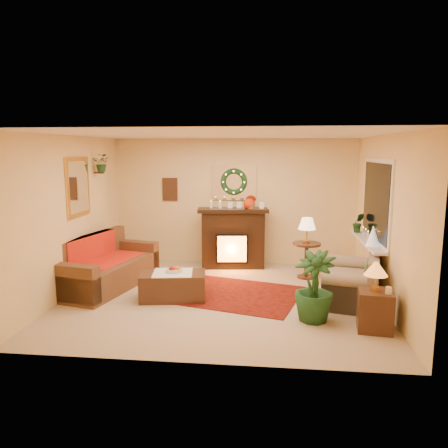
# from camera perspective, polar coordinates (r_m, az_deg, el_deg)

# --- Properties ---
(floor) EXTENTS (5.00, 5.00, 0.00)m
(floor) POSITION_cam_1_polar(r_m,az_deg,el_deg) (7.20, -0.31, -9.53)
(floor) COLOR beige
(floor) RESTS_ON ground
(ceiling) EXTENTS (5.00, 5.00, 0.00)m
(ceiling) POSITION_cam_1_polar(r_m,az_deg,el_deg) (6.81, -0.33, 11.63)
(ceiling) COLOR white
(ceiling) RESTS_ON ground
(wall_back) EXTENTS (5.00, 5.00, 0.00)m
(wall_back) POSITION_cam_1_polar(r_m,az_deg,el_deg) (9.10, 1.30, 2.92)
(wall_back) COLOR #EFD88C
(wall_back) RESTS_ON ground
(wall_front) EXTENTS (5.00, 5.00, 0.00)m
(wall_front) POSITION_cam_1_polar(r_m,az_deg,el_deg) (4.69, -3.46, -3.46)
(wall_front) COLOR #EFD88C
(wall_front) RESTS_ON ground
(wall_left) EXTENTS (4.50, 4.50, 0.00)m
(wall_left) POSITION_cam_1_polar(r_m,az_deg,el_deg) (7.58, -19.43, 1.02)
(wall_left) COLOR #EFD88C
(wall_left) RESTS_ON ground
(wall_right) EXTENTS (4.50, 4.50, 0.00)m
(wall_right) POSITION_cam_1_polar(r_m,az_deg,el_deg) (7.05, 20.30, 0.36)
(wall_right) COLOR #EFD88C
(wall_right) RESTS_ON ground
(area_rug) EXTENTS (2.53, 2.16, 0.01)m
(area_rug) POSITION_cam_1_polar(r_m,az_deg,el_deg) (7.35, 1.00, -9.07)
(area_rug) COLOR #4A0F11
(area_rug) RESTS_ON floor
(sofa) EXTENTS (1.37, 2.23, 0.89)m
(sofa) POSITION_cam_1_polar(r_m,az_deg,el_deg) (7.87, -15.01, -4.93)
(sofa) COLOR #502E1F
(sofa) RESTS_ON floor
(red_throw) EXTENTS (0.82, 1.33, 0.02)m
(red_throw) POSITION_cam_1_polar(r_m,az_deg,el_deg) (8.03, -15.09, -4.46)
(red_throw) COLOR red
(red_throw) RESTS_ON sofa
(fireplace) EXTENTS (1.29, 0.54, 1.14)m
(fireplace) POSITION_cam_1_polar(r_m,az_deg,el_deg) (8.84, 1.17, -2.21)
(fireplace) COLOR #371912
(fireplace) RESTS_ON floor
(poinsettia) EXTENTS (0.23, 0.23, 0.23)m
(poinsettia) POSITION_cam_1_polar(r_m,az_deg,el_deg) (8.71, 3.32, 2.60)
(poinsettia) COLOR red
(poinsettia) RESTS_ON fireplace
(mantel_candle_a) EXTENTS (0.06, 0.06, 0.19)m
(mantel_candle_a) POSITION_cam_1_polar(r_m,az_deg,el_deg) (8.78, -1.70, 2.41)
(mantel_candle_a) COLOR silver
(mantel_candle_a) RESTS_ON fireplace
(mantel_candle_b) EXTENTS (0.06, 0.06, 0.19)m
(mantel_candle_b) POSITION_cam_1_polar(r_m,az_deg,el_deg) (8.71, -0.51, 2.35)
(mantel_candle_b) COLOR white
(mantel_candle_b) RESTS_ON fireplace
(mantel_mirror) EXTENTS (0.92, 0.02, 0.72)m
(mantel_mirror) POSITION_cam_1_polar(r_m,az_deg,el_deg) (9.04, 1.30, 5.42)
(mantel_mirror) COLOR white
(mantel_mirror) RESTS_ON wall_back
(wreath) EXTENTS (0.55, 0.11, 0.55)m
(wreath) POSITION_cam_1_polar(r_m,az_deg,el_deg) (9.00, 1.28, 5.53)
(wreath) COLOR #194719
(wreath) RESTS_ON wall_back
(wall_art) EXTENTS (0.32, 0.03, 0.48)m
(wall_art) POSITION_cam_1_polar(r_m,az_deg,el_deg) (9.27, -7.07, 4.52)
(wall_art) COLOR #381E11
(wall_art) RESTS_ON wall_back
(gold_mirror) EXTENTS (0.03, 0.84, 1.00)m
(gold_mirror) POSITION_cam_1_polar(r_m,az_deg,el_deg) (7.80, -18.54, 4.62)
(gold_mirror) COLOR gold
(gold_mirror) RESTS_ON wall_left
(hanging_plant) EXTENTS (0.33, 0.28, 0.36)m
(hanging_plant) POSITION_cam_1_polar(r_m,az_deg,el_deg) (8.42, -15.61, 6.60)
(hanging_plant) COLOR #194719
(hanging_plant) RESTS_ON wall_left
(loveseat) EXTENTS (1.08, 1.51, 0.79)m
(loveseat) POSITION_cam_1_polar(r_m,az_deg,el_deg) (7.22, 16.34, -6.38)
(loveseat) COLOR tan
(loveseat) RESTS_ON floor
(window_frame) EXTENTS (0.03, 1.86, 1.36)m
(window_frame) POSITION_cam_1_polar(r_m,az_deg,el_deg) (7.55, 19.31, 2.90)
(window_frame) COLOR white
(window_frame) RESTS_ON wall_right
(window_glass) EXTENTS (0.02, 1.70, 1.22)m
(window_glass) POSITION_cam_1_polar(r_m,az_deg,el_deg) (7.54, 19.19, 2.91)
(window_glass) COLOR black
(window_glass) RESTS_ON wall_right
(window_sill) EXTENTS (0.22, 1.86, 0.04)m
(window_sill) POSITION_cam_1_polar(r_m,az_deg,el_deg) (7.63, 18.25, -2.15)
(window_sill) COLOR white
(window_sill) RESTS_ON wall_right
(mini_tree) EXTENTS (0.22, 0.22, 0.33)m
(mini_tree) POSITION_cam_1_polar(r_m,az_deg,el_deg) (7.18, 18.89, -1.52)
(mini_tree) COLOR white
(mini_tree) RESTS_ON window_sill
(sill_plant) EXTENTS (0.25, 0.20, 0.46)m
(sill_plant) POSITION_cam_1_polar(r_m,az_deg,el_deg) (8.24, 17.14, 0.27)
(sill_plant) COLOR black
(sill_plant) RESTS_ON window_sill
(side_table_round) EXTENTS (0.64, 0.64, 0.67)m
(side_table_round) POSITION_cam_1_polar(r_m,az_deg,el_deg) (8.30, 10.69, -4.75)
(side_table_round) COLOR black
(side_table_round) RESTS_ON floor
(lamp_cream) EXTENTS (0.32, 0.32, 0.49)m
(lamp_cream) POSITION_cam_1_polar(r_m,az_deg,el_deg) (8.16, 10.77, -1.02)
(lamp_cream) COLOR #FFD2A1
(lamp_cream) RESTS_ON side_table_round
(end_table_square) EXTENTS (0.49, 0.49, 0.54)m
(end_table_square) POSITION_cam_1_polar(r_m,az_deg,el_deg) (6.21, 19.11, -10.62)
(end_table_square) COLOR black
(end_table_square) RESTS_ON floor
(lamp_tiffany) EXTENTS (0.31, 0.31, 0.45)m
(lamp_tiffany) POSITION_cam_1_polar(r_m,az_deg,el_deg) (6.05, 19.18, -6.42)
(lamp_tiffany) COLOR #DC610B
(lamp_tiffany) RESTS_ON end_table_square
(coffee_table) EXTENTS (1.10, 0.71, 0.43)m
(coffee_table) POSITION_cam_1_polar(r_m,az_deg,el_deg) (7.10, -6.67, -8.10)
(coffee_table) COLOR #3D1B0E
(coffee_table) RESTS_ON floor
(fruit_bowl) EXTENTS (0.27, 0.27, 0.06)m
(fruit_bowl) POSITION_cam_1_polar(r_m,az_deg,el_deg) (7.05, -6.52, -6.17)
(fruit_bowl) COLOR beige
(fruit_bowl) RESTS_ON coffee_table
(floor_palm) EXTENTS (2.20, 2.20, 2.97)m
(floor_palm) POSITION_cam_1_polar(r_m,az_deg,el_deg) (6.25, 11.67, -8.39)
(floor_palm) COLOR #204B1D
(floor_palm) RESTS_ON floor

